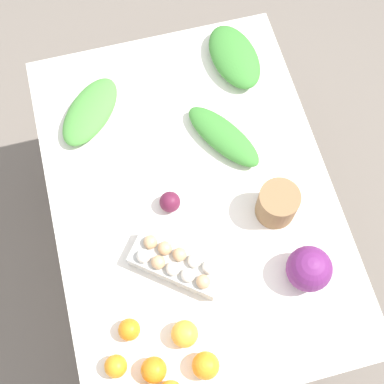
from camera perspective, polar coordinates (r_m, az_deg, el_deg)
ground_plane at (r=2.51m, az=0.00°, el=-6.63°), size 8.00×8.00×0.00m
dining_table at (r=1.89m, az=0.00°, el=-1.34°), size 1.33×0.94×0.76m
cabbage_purple at (r=1.68m, az=12.38°, el=-8.01°), size 0.14×0.14×0.14m
egg_carton at (r=1.68m, az=-1.65°, el=-7.68°), size 0.27×0.30×0.09m
paper_bag at (r=1.74m, az=9.09°, el=-1.26°), size 0.13×0.13×0.13m
greens_bunch_beet_tops at (r=1.85m, az=3.36°, el=5.95°), size 0.33×0.26×0.06m
greens_bunch_dandelion at (r=1.93m, az=-10.81°, el=8.45°), size 0.32×0.30×0.07m
greens_bunch_scallion at (r=2.02m, az=4.54°, el=14.20°), size 0.31×0.20×0.08m
beet_root at (r=1.75m, az=-2.37°, el=-1.07°), size 0.07×0.07×0.07m
orange_0 at (r=1.63m, az=1.47°, el=-18.02°), size 0.08×0.08×0.08m
orange_1 at (r=1.64m, az=-0.79°, el=-14.89°), size 0.08×0.08×0.08m
orange_2 at (r=1.64m, az=-4.10°, el=-18.40°), size 0.08×0.08×0.08m
orange_3 at (r=1.66m, az=-6.72°, el=-14.37°), size 0.07×0.07×0.07m
orange_6 at (r=1.65m, az=-8.13°, el=-17.93°), size 0.07×0.07×0.07m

